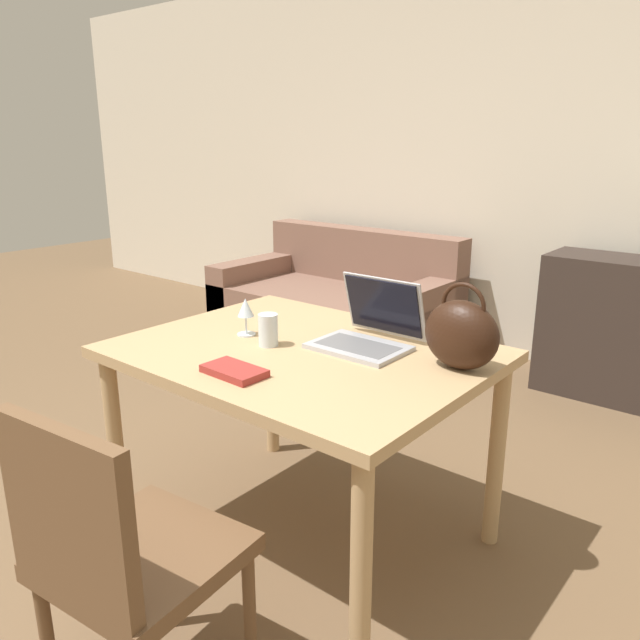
% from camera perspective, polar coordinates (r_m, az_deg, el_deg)
% --- Properties ---
extents(ground_plane, '(14.00, 14.00, 0.00)m').
position_cam_1_polar(ground_plane, '(2.29, -17.14, -24.84)').
color(ground_plane, brown).
extents(wall_back, '(10.00, 0.06, 2.70)m').
position_cam_1_polar(wall_back, '(4.37, 19.67, 13.69)').
color(wall_back, beige).
rests_on(wall_back, ground_plane).
extents(dining_table, '(1.26, 0.97, 0.77)m').
position_cam_1_polar(dining_table, '(2.24, -1.57, -4.73)').
color(dining_table, tan).
rests_on(dining_table, ground_plane).
extents(chair, '(0.48, 0.48, 0.90)m').
position_cam_1_polar(chair, '(1.70, -17.84, -19.53)').
color(chair, brown).
rests_on(chair, ground_plane).
extents(couch, '(1.69, 0.95, 0.82)m').
position_cam_1_polar(couch, '(4.62, 1.49, 1.23)').
color(couch, '#7F5B4C').
rests_on(couch, ground_plane).
extents(sideboard, '(1.04, 0.40, 0.83)m').
position_cam_1_polar(sideboard, '(3.98, 27.04, -1.04)').
color(sideboard, '#332823').
rests_on(sideboard, ground_plane).
extents(laptop, '(0.33, 0.31, 0.24)m').
position_cam_1_polar(laptop, '(2.24, 4.65, -0.69)').
color(laptop, '#ADADB2').
rests_on(laptop, dining_table).
extents(drinking_glass, '(0.07, 0.07, 0.12)m').
position_cam_1_polar(drinking_glass, '(2.23, -4.76, -0.91)').
color(drinking_glass, silver).
rests_on(drinking_glass, dining_table).
extents(wine_glass, '(0.07, 0.07, 0.14)m').
position_cam_1_polar(wine_glass, '(2.35, -6.81, 0.90)').
color(wine_glass, silver).
rests_on(wine_glass, dining_table).
extents(handbag, '(0.25, 0.15, 0.29)m').
position_cam_1_polar(handbag, '(2.04, 12.81, -1.25)').
color(handbag, black).
rests_on(handbag, dining_table).
extents(book, '(0.21, 0.12, 0.02)m').
position_cam_1_polar(book, '(1.99, -7.85, -4.64)').
color(book, maroon).
rests_on(book, dining_table).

